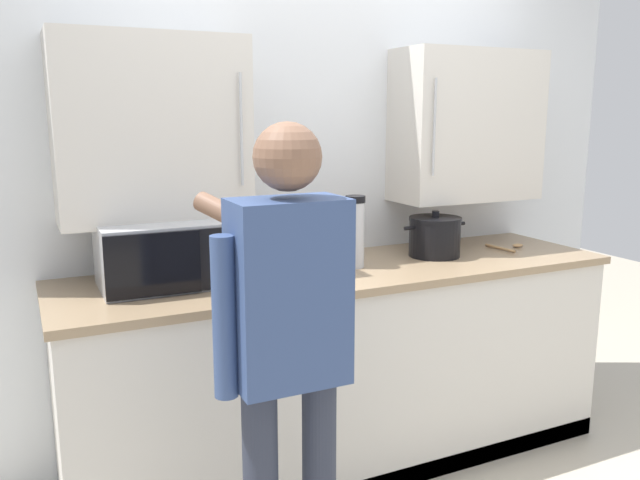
{
  "coord_description": "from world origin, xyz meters",
  "views": [
    {
      "loc": [
        -1.32,
        -1.66,
        1.63
      ],
      "look_at": [
        -0.15,
        0.8,
        1.09
      ],
      "focal_mm": 36.0,
      "sensor_mm": 36.0,
      "label": 1
    }
  ],
  "objects_px": {
    "wooden_spoon": "(510,247)",
    "person_figure": "(286,338)",
    "microwave_oven": "(157,255)",
    "stock_pot": "(435,237)",
    "knife_block": "(277,250)",
    "thermos_flask": "(355,231)"
  },
  "relations": [
    {
      "from": "thermos_flask",
      "to": "knife_block",
      "type": "bearing_deg",
      "value": 176.83
    },
    {
      "from": "stock_pot",
      "to": "thermos_flask",
      "type": "xyz_separation_m",
      "value": [
        -0.46,
        -0.03,
        0.07
      ]
    },
    {
      "from": "thermos_flask",
      "to": "person_figure",
      "type": "xyz_separation_m",
      "value": [
        -0.66,
        -0.79,
        -0.14
      ]
    },
    {
      "from": "knife_block",
      "to": "stock_pot",
      "type": "bearing_deg",
      "value": 0.92
    },
    {
      "from": "microwave_oven",
      "to": "person_figure",
      "type": "bearing_deg",
      "value": -75.77
    },
    {
      "from": "microwave_oven",
      "to": "stock_pot",
      "type": "relative_size",
      "value": 1.41
    },
    {
      "from": "microwave_oven",
      "to": "person_figure",
      "type": "relative_size",
      "value": 0.31
    },
    {
      "from": "stock_pot",
      "to": "knife_block",
      "type": "relative_size",
      "value": 1.17
    },
    {
      "from": "stock_pot",
      "to": "person_figure",
      "type": "xyz_separation_m",
      "value": [
        -1.13,
        -0.83,
        -0.08
      ]
    },
    {
      "from": "thermos_flask",
      "to": "knife_block",
      "type": "relative_size",
      "value": 1.1
    },
    {
      "from": "wooden_spoon",
      "to": "person_figure",
      "type": "xyz_separation_m",
      "value": [
        -1.59,
        -0.81,
        0.01
      ]
    },
    {
      "from": "wooden_spoon",
      "to": "person_figure",
      "type": "height_order",
      "value": "person_figure"
    },
    {
      "from": "knife_block",
      "to": "person_figure",
      "type": "bearing_deg",
      "value": -109.81
    },
    {
      "from": "microwave_oven",
      "to": "stock_pot",
      "type": "xyz_separation_m",
      "value": [
        1.34,
        -0.02,
        -0.03
      ]
    },
    {
      "from": "wooden_spoon",
      "to": "thermos_flask",
      "type": "height_order",
      "value": "thermos_flask"
    },
    {
      "from": "thermos_flask",
      "to": "knife_block",
      "type": "height_order",
      "value": "thermos_flask"
    },
    {
      "from": "microwave_oven",
      "to": "thermos_flask",
      "type": "distance_m",
      "value": 0.88
    },
    {
      "from": "wooden_spoon",
      "to": "person_figure",
      "type": "relative_size",
      "value": 0.12
    },
    {
      "from": "microwave_oven",
      "to": "wooden_spoon",
      "type": "relative_size",
      "value": 2.49
    },
    {
      "from": "microwave_oven",
      "to": "person_figure",
      "type": "xyz_separation_m",
      "value": [
        0.21,
        -0.84,
        -0.11
      ]
    },
    {
      "from": "stock_pot",
      "to": "microwave_oven",
      "type": "bearing_deg",
      "value": 179.35
    },
    {
      "from": "stock_pot",
      "to": "wooden_spoon",
      "type": "xyz_separation_m",
      "value": [
        0.46,
        -0.02,
        -0.09
      ]
    }
  ]
}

